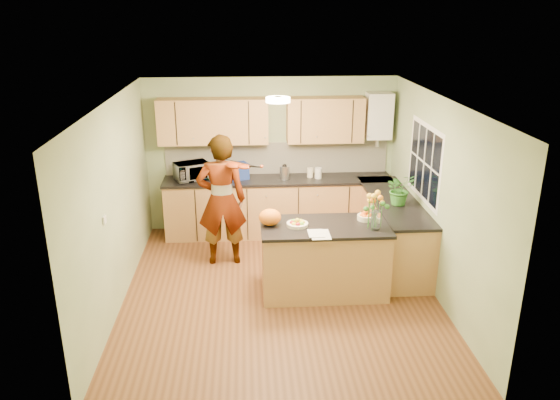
{
  "coord_description": "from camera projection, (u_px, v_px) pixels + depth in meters",
  "views": [
    {
      "loc": [
        -0.4,
        -6.33,
        3.54
      ],
      "look_at": [
        0.04,
        0.5,
        1.09
      ],
      "focal_mm": 35.0,
      "sensor_mm": 36.0,
      "label": 1
    }
  ],
  "objects": [
    {
      "name": "peninsula_island",
      "position": [
        324.0,
        258.0,
        7.02
      ],
      "size": [
        1.62,
        0.83,
        0.93
      ],
      "color": "#A76D43",
      "rests_on": "floor"
    },
    {
      "name": "blue_box",
      "position": [
        237.0,
        171.0,
        8.62
      ],
      "size": [
        0.38,
        0.33,
        0.25
      ],
      "primitive_type": "cube",
      "rotation": [
        0.0,
        0.0,
        0.37
      ],
      "color": "navy",
      "rests_on": "back_counter"
    },
    {
      "name": "wall_front",
      "position": [
        296.0,
        292.0,
        4.63
      ],
      "size": [
        4.0,
        0.02,
        2.5
      ],
      "primitive_type": "cube",
      "color": "gray",
      "rests_on": "floor"
    },
    {
      "name": "orange_bag",
      "position": [
        270.0,
        217.0,
        6.84
      ],
      "size": [
        0.34,
        0.31,
        0.21
      ],
      "primitive_type": "ellipsoid",
      "rotation": [
        0.0,
        0.0,
        0.28
      ],
      "color": "orange",
      "rests_on": "peninsula_island"
    },
    {
      "name": "floor",
      "position": [
        280.0,
        291.0,
        7.16
      ],
      "size": [
        4.5,
        4.5,
        0.0
      ],
      "primitive_type": "plane",
      "color": "brown",
      "rests_on": "ground"
    },
    {
      "name": "ceiling_lamp",
      "position": [
        278.0,
        100.0,
        6.62
      ],
      "size": [
        0.3,
        0.3,
        0.07
      ],
      "color": "#FFEABF",
      "rests_on": "ceiling"
    },
    {
      "name": "wall_left",
      "position": [
        115.0,
        205.0,
        6.62
      ],
      "size": [
        0.02,
        4.5,
        2.5
      ],
      "primitive_type": "cube",
      "color": "gray",
      "rests_on": "floor"
    },
    {
      "name": "back_counter",
      "position": [
        278.0,
        206.0,
        8.84
      ],
      "size": [
        3.64,
        0.62,
        0.94
      ],
      "color": "#A76D43",
      "rests_on": "floor"
    },
    {
      "name": "flower_vase",
      "position": [
        377.0,
        203.0,
        6.62
      ],
      "size": [
        0.29,
        0.29,
        0.53
      ],
      "rotation": [
        0.0,
        0.0,
        0.43
      ],
      "color": "silver",
      "rests_on": "peninsula_island"
    },
    {
      "name": "splashback",
      "position": [
        277.0,
        158.0,
        8.86
      ],
      "size": [
        3.6,
        0.02,
        0.52
      ],
      "primitive_type": "cube",
      "color": "white",
      "rests_on": "back_counter"
    },
    {
      "name": "violinist",
      "position": [
        222.0,
        200.0,
        7.68
      ],
      "size": [
        0.72,
        0.5,
        1.9
      ],
      "primitive_type": "imported",
      "rotation": [
        0.0,
        0.0,
        3.2
      ],
      "color": "tan",
      "rests_on": "floor"
    },
    {
      "name": "ceiling",
      "position": [
        280.0,
        101.0,
        6.32
      ],
      "size": [
        4.0,
        4.5,
        0.02
      ],
      "primitive_type": "cube",
      "color": "white",
      "rests_on": "wall_back"
    },
    {
      "name": "light_switch",
      "position": [
        104.0,
        220.0,
        6.04
      ],
      "size": [
        0.02,
        0.09,
        0.09
      ],
      "primitive_type": "cube",
      "color": "white",
      "rests_on": "wall_left"
    },
    {
      "name": "right_counter",
      "position": [
        393.0,
        230.0,
        7.91
      ],
      "size": [
        0.62,
        2.24,
        0.94
      ],
      "color": "#A76D43",
      "rests_on": "floor"
    },
    {
      "name": "wall_right",
      "position": [
        438.0,
        198.0,
        6.86
      ],
      "size": [
        0.02,
        4.5,
        2.5
      ],
      "primitive_type": "cube",
      "color": "gray",
      "rests_on": "floor"
    },
    {
      "name": "jar_cream",
      "position": [
        310.0,
        172.0,
        8.73
      ],
      "size": [
        0.13,
        0.13,
        0.15
      ],
      "primitive_type": "cylinder",
      "rotation": [
        0.0,
        0.0,
        0.42
      ],
      "color": "beige",
      "rests_on": "back_counter"
    },
    {
      "name": "orange_bowl",
      "position": [
        366.0,
        216.0,
        7.02
      ],
      "size": [
        0.22,
        0.22,
        0.13
      ],
      "color": "beige",
      "rests_on": "peninsula_island"
    },
    {
      "name": "papers",
      "position": [
        320.0,
        234.0,
        6.58
      ],
      "size": [
        0.23,
        0.32,
        0.01
      ],
      "primitive_type": "cube",
      "color": "silver",
      "rests_on": "peninsula_island"
    },
    {
      "name": "upper_cabinets",
      "position": [
        260.0,
        121.0,
        8.48
      ],
      "size": [
        3.2,
        0.34,
        0.7
      ],
      "color": "#A76D43",
      "rests_on": "wall_back"
    },
    {
      "name": "potted_plant",
      "position": [
        400.0,
        189.0,
        7.49
      ],
      "size": [
        0.48,
        0.44,
        0.45
      ],
      "primitive_type": "imported",
      "rotation": [
        0.0,
        0.0,
        0.27
      ],
      "color": "#347B29",
      "rests_on": "right_counter"
    },
    {
      "name": "kettle",
      "position": [
        285.0,
        172.0,
        8.63
      ],
      "size": [
        0.15,
        0.15,
        0.28
      ],
      "rotation": [
        0.0,
        0.0,
        0.34
      ],
      "color": "#B3B3B8",
      "rests_on": "back_counter"
    },
    {
      "name": "jar_white",
      "position": [
        318.0,
        173.0,
        8.67
      ],
      "size": [
        0.11,
        0.11,
        0.17
      ],
      "primitive_type": "cylinder",
      "rotation": [
        0.0,
        0.0,
        0.02
      ],
      "color": "white",
      "rests_on": "back_counter"
    },
    {
      "name": "fruit_dish",
      "position": [
        297.0,
        223.0,
        6.83
      ],
      "size": [
        0.27,
        0.27,
        0.09
      ],
      "color": "beige",
      "rests_on": "peninsula_island"
    },
    {
      "name": "wall_back",
      "position": [
        271.0,
        155.0,
        8.86
      ],
      "size": [
        4.0,
        0.02,
        2.5
      ],
      "primitive_type": "cube",
      "color": "gray",
      "rests_on": "floor"
    },
    {
      "name": "violin",
      "position": [
        234.0,
        165.0,
        7.3
      ],
      "size": [
        0.63,
        0.55,
        0.16
      ],
      "primitive_type": null,
      "rotation": [
        0.17,
        0.0,
        -0.61
      ],
      "color": "#581405",
      "rests_on": "violinist"
    },
    {
      "name": "boiler",
      "position": [
        379.0,
        116.0,
        8.59
      ],
      "size": [
        0.4,
        0.3,
        0.86
      ],
      "color": "white",
      "rests_on": "wall_back"
    },
    {
      "name": "window_right",
      "position": [
        425.0,
        162.0,
        7.33
      ],
      "size": [
        0.01,
        1.3,
        1.05
      ],
      "color": "white",
      "rests_on": "wall_right"
    },
    {
      "name": "microwave",
      "position": [
        192.0,
        171.0,
        8.57
      ],
      "size": [
        0.6,
        0.52,
        0.28
      ],
      "primitive_type": "imported",
      "rotation": [
        0.0,
        0.0,
        0.42
      ],
      "color": "white",
      "rests_on": "back_counter"
    }
  ]
}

